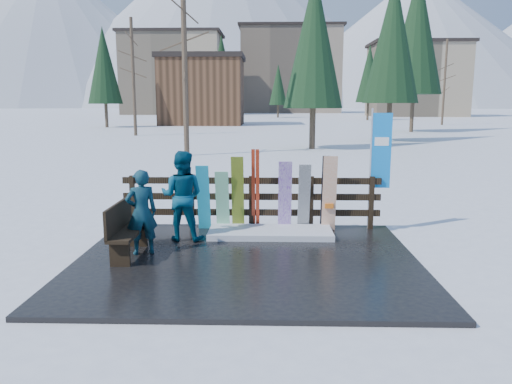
{
  "coord_description": "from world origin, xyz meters",
  "views": [
    {
      "loc": [
        0.38,
        -8.43,
        2.8
      ],
      "look_at": [
        0.13,
        1.0,
        1.1
      ],
      "focal_mm": 35.0,
      "sensor_mm": 36.0,
      "label": 1
    }
  ],
  "objects_px": {
    "snowboard_1": "(222,201)",
    "person_front": "(142,212)",
    "snowboard_4": "(304,198)",
    "person_back": "(182,196)",
    "snowboard_3": "(285,196)",
    "snowboard_5": "(329,194)",
    "rental_flag": "(379,155)",
    "bench": "(125,228)",
    "snowboard_2": "(238,194)",
    "snowboard_0": "(203,198)"
  },
  "relations": [
    {
      "from": "snowboard_1",
      "to": "person_back",
      "type": "xyz_separation_m",
      "value": [
        -0.73,
        -0.73,
        0.24
      ]
    },
    {
      "from": "snowboard_5",
      "to": "rental_flag",
      "type": "bearing_deg",
      "value": 14.29
    },
    {
      "from": "snowboard_5",
      "to": "rental_flag",
      "type": "distance_m",
      "value": 1.35
    },
    {
      "from": "snowboard_5",
      "to": "person_front",
      "type": "xyz_separation_m",
      "value": [
        -3.57,
        -1.71,
        -0.04
      ]
    },
    {
      "from": "person_back",
      "to": "rental_flag",
      "type": "bearing_deg",
      "value": -159.25
    },
    {
      "from": "bench",
      "to": "snowboard_3",
      "type": "height_order",
      "value": "snowboard_3"
    },
    {
      "from": "snowboard_1",
      "to": "snowboard_2",
      "type": "relative_size",
      "value": 0.82
    },
    {
      "from": "snowboard_2",
      "to": "snowboard_3",
      "type": "height_order",
      "value": "snowboard_2"
    },
    {
      "from": "snowboard_2",
      "to": "snowboard_5",
      "type": "distance_m",
      "value": 1.95
    },
    {
      "from": "snowboard_4",
      "to": "snowboard_1",
      "type": "bearing_deg",
      "value": 180.0
    },
    {
      "from": "snowboard_4",
      "to": "rental_flag",
      "type": "bearing_deg",
      "value": 9.61
    },
    {
      "from": "snowboard_1",
      "to": "snowboard_5",
      "type": "xyz_separation_m",
      "value": [
        2.27,
        0.0,
        0.16
      ]
    },
    {
      "from": "snowboard_0",
      "to": "rental_flag",
      "type": "height_order",
      "value": "rental_flag"
    },
    {
      "from": "snowboard_3",
      "to": "rental_flag",
      "type": "distance_m",
      "value": 2.19
    },
    {
      "from": "bench",
      "to": "snowboard_5",
      "type": "relative_size",
      "value": 0.92
    },
    {
      "from": "snowboard_4",
      "to": "person_back",
      "type": "height_order",
      "value": "person_back"
    },
    {
      "from": "snowboard_1",
      "to": "snowboard_4",
      "type": "bearing_deg",
      "value": 0.0
    },
    {
      "from": "snowboard_2",
      "to": "person_back",
      "type": "bearing_deg",
      "value": -145.39
    },
    {
      "from": "snowboard_0",
      "to": "snowboard_2",
      "type": "distance_m",
      "value": 0.74
    },
    {
      "from": "snowboard_2",
      "to": "snowboard_5",
      "type": "bearing_deg",
      "value": 0.0
    },
    {
      "from": "snowboard_3",
      "to": "person_back",
      "type": "bearing_deg",
      "value": -160.48
    },
    {
      "from": "bench",
      "to": "person_back",
      "type": "distance_m",
      "value": 1.44
    },
    {
      "from": "snowboard_4",
      "to": "rental_flag",
      "type": "relative_size",
      "value": 0.58
    },
    {
      "from": "snowboard_0",
      "to": "person_front",
      "type": "height_order",
      "value": "person_front"
    },
    {
      "from": "person_front",
      "to": "person_back",
      "type": "height_order",
      "value": "person_back"
    },
    {
      "from": "snowboard_2",
      "to": "snowboard_4",
      "type": "bearing_deg",
      "value": 0.0
    },
    {
      "from": "snowboard_1",
      "to": "rental_flag",
      "type": "relative_size",
      "value": 0.51
    },
    {
      "from": "snowboard_0",
      "to": "snowboard_5",
      "type": "height_order",
      "value": "snowboard_5"
    },
    {
      "from": "bench",
      "to": "snowboard_2",
      "type": "distance_m",
      "value": 2.67
    },
    {
      "from": "snowboard_0",
      "to": "snowboard_4",
      "type": "height_order",
      "value": "snowboard_4"
    },
    {
      "from": "snowboard_3",
      "to": "person_front",
      "type": "xyz_separation_m",
      "value": [
        -2.63,
        -1.71,
        0.02
      ]
    },
    {
      "from": "rental_flag",
      "to": "person_front",
      "type": "height_order",
      "value": "rental_flag"
    },
    {
      "from": "snowboard_0",
      "to": "snowboard_2",
      "type": "relative_size",
      "value": 0.89
    },
    {
      "from": "bench",
      "to": "snowboard_1",
      "type": "xyz_separation_m",
      "value": [
        1.58,
        1.84,
        0.13
      ]
    },
    {
      "from": "bench",
      "to": "rental_flag",
      "type": "distance_m",
      "value": 5.45
    },
    {
      "from": "bench",
      "to": "person_back",
      "type": "relative_size",
      "value": 0.84
    },
    {
      "from": "person_back",
      "to": "person_front",
      "type": "bearing_deg",
      "value": 66.66
    },
    {
      "from": "snowboard_1",
      "to": "person_front",
      "type": "height_order",
      "value": "person_front"
    },
    {
      "from": "snowboard_4",
      "to": "person_front",
      "type": "height_order",
      "value": "person_front"
    },
    {
      "from": "snowboard_2",
      "to": "rental_flag",
      "type": "distance_m",
      "value": 3.12
    },
    {
      "from": "snowboard_1",
      "to": "rental_flag",
      "type": "distance_m",
      "value": 3.48
    },
    {
      "from": "bench",
      "to": "snowboard_3",
      "type": "distance_m",
      "value": 3.45
    },
    {
      "from": "snowboard_4",
      "to": "person_back",
      "type": "xyz_separation_m",
      "value": [
        -2.47,
        -0.73,
        0.16
      ]
    },
    {
      "from": "rental_flag",
      "to": "person_front",
      "type": "relative_size",
      "value": 1.68
    },
    {
      "from": "snowboard_0",
      "to": "snowboard_2",
      "type": "height_order",
      "value": "snowboard_2"
    },
    {
      "from": "snowboard_3",
      "to": "rental_flag",
      "type": "xyz_separation_m",
      "value": [
        2.0,
        0.27,
        0.85
      ]
    },
    {
      "from": "snowboard_4",
      "to": "rental_flag",
      "type": "xyz_separation_m",
      "value": [
        1.59,
        0.27,
        0.88
      ]
    },
    {
      "from": "snowboard_2",
      "to": "snowboard_4",
      "type": "distance_m",
      "value": 1.41
    },
    {
      "from": "snowboard_2",
      "to": "snowboard_1",
      "type": "bearing_deg",
      "value": 180.0
    },
    {
      "from": "snowboard_1",
      "to": "person_front",
      "type": "xyz_separation_m",
      "value": [
        -1.3,
        -1.71,
        0.12
      ]
    }
  ]
}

